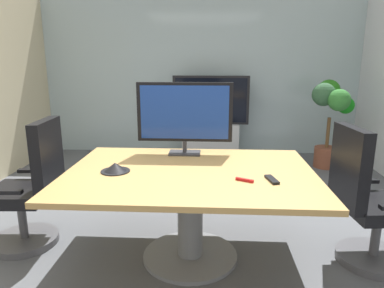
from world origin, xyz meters
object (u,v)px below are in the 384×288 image
at_px(potted_plant, 330,111).
at_px(conference_phone, 115,168).
at_px(wall_display_unit, 210,130).
at_px(remote_control, 272,179).
at_px(office_chair_left, 31,194).
at_px(conference_table, 190,192).
at_px(tv_monitor, 185,114).
at_px(office_chair_right, 367,208).

height_order(potted_plant, conference_phone, potted_plant).
height_order(wall_display_unit, remote_control, wall_display_unit).
bearing_deg(wall_display_unit, potted_plant, -15.63).
distance_m(office_chair_left, potted_plant, 4.01).
distance_m(conference_table, wall_display_unit, 3.01).
bearing_deg(tv_monitor, office_chair_right, -18.61).
relative_size(office_chair_left, potted_plant, 0.85).
bearing_deg(office_chair_left, conference_table, 80.83).
height_order(potted_plant, remote_control, potted_plant).
height_order(office_chair_right, tv_monitor, tv_monitor).
height_order(office_chair_left, office_chair_right, same).
relative_size(conference_table, potted_plant, 1.48).
distance_m(office_chair_right, conference_phone, 1.95).
bearing_deg(tv_monitor, conference_phone, -131.45).
bearing_deg(tv_monitor, office_chair_left, -164.32).
distance_m(tv_monitor, wall_display_unit, 2.60).
height_order(conference_table, potted_plant, potted_plant).
height_order(tv_monitor, conference_phone, tv_monitor).
bearing_deg(conference_table, tv_monitor, 99.07).
relative_size(tv_monitor, conference_phone, 3.82).
distance_m(office_chair_left, wall_display_unit, 3.23).
xyz_separation_m(office_chair_left, tv_monitor, (1.28, 0.36, 0.64)).
bearing_deg(office_chair_left, potted_plant, 123.36).
bearing_deg(remote_control, office_chair_left, 158.23).
relative_size(office_chair_right, conference_phone, 4.95).
bearing_deg(tv_monitor, wall_display_unit, 85.02).
relative_size(tv_monitor, potted_plant, 0.66).
bearing_deg(remote_control, conference_phone, 161.03).
relative_size(office_chair_right, potted_plant, 0.85).
bearing_deg(conference_table, conference_phone, -174.72).
relative_size(office_chair_right, remote_control, 6.41).
distance_m(conference_table, conference_phone, 0.60).
xyz_separation_m(potted_plant, remote_control, (-1.26, -2.72, -0.09)).
xyz_separation_m(office_chair_left, potted_plant, (3.20, 2.39, 0.38)).
bearing_deg(tv_monitor, remote_control, -45.84).
distance_m(conference_table, remote_control, 0.64).
xyz_separation_m(tv_monitor, potted_plant, (1.93, 2.03, -0.26)).
bearing_deg(potted_plant, conference_table, -126.16).
bearing_deg(office_chair_right, potted_plant, -16.53).
height_order(conference_table, conference_phone, conference_phone).
height_order(office_chair_left, wall_display_unit, wall_display_unit).
relative_size(conference_table, conference_phone, 8.58).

